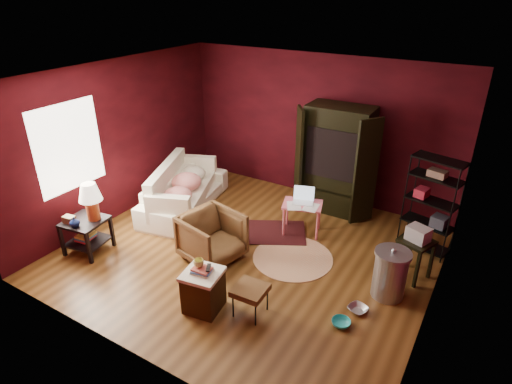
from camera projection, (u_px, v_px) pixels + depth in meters
room at (246, 173)px, 6.33m from camera, size 5.54×5.04×2.84m
sofa at (184, 188)px, 8.09m from camera, size 1.01×2.25×0.85m
armchair at (212, 235)px, 6.61m from camera, size 0.93×0.97×0.85m
pet_bowl_steel at (359, 304)px, 5.65m from camera, size 0.26×0.14×0.25m
pet_bowl_turquoise at (342, 318)px, 5.41m from camera, size 0.25×0.12×0.24m
vase at (75, 222)px, 6.53m from camera, size 0.21×0.22×0.16m
mug at (199, 262)px, 5.47m from camera, size 0.17×0.15×0.13m
side_table at (88, 212)px, 6.69m from camera, size 0.68×0.68×1.18m
sofa_cushions at (181, 190)px, 8.05m from camera, size 1.47×2.14×0.83m
hamper at (203, 290)px, 5.62m from camera, size 0.54×0.54×0.67m
footstool at (250, 291)px, 5.50m from camera, size 0.43×0.43×0.42m
rug_round at (293, 258)px, 6.79m from camera, size 1.38×1.38×0.01m
rug_oriental at (270, 232)px, 7.46m from camera, size 1.44×1.28×0.01m
laptop_desk at (302, 207)px, 7.28m from camera, size 0.77×0.66×0.81m
tv_armoire at (336, 158)px, 7.79m from camera, size 1.59×0.84×2.01m
wire_shelving at (432, 202)px, 6.62m from camera, size 0.84×0.52×1.60m
small_stand at (417, 240)px, 6.10m from camera, size 0.55×0.55×0.84m
trash_can at (390, 274)px, 5.84m from camera, size 0.64×0.64×0.77m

